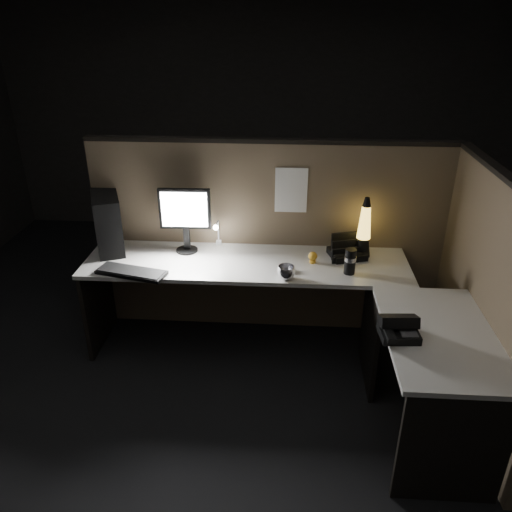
# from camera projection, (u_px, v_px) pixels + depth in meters

# --- Properties ---
(floor) EXTENTS (6.00, 6.00, 0.00)m
(floor) POSITION_uv_depth(u_px,v_px,m) (262.00, 400.00, 3.32)
(floor) COLOR black
(floor) RESTS_ON ground
(room_shell) EXTENTS (6.00, 6.00, 6.00)m
(room_shell) POSITION_uv_depth(u_px,v_px,m) (263.00, 162.00, 2.61)
(room_shell) COLOR silver
(room_shell) RESTS_ON ground
(partition_back) EXTENTS (2.66, 0.06, 1.50)m
(partition_back) POSITION_uv_depth(u_px,v_px,m) (269.00, 240.00, 3.82)
(partition_back) COLOR brown
(partition_back) RESTS_ON ground
(partition_right) EXTENTS (0.06, 1.66, 1.50)m
(partition_right) POSITION_uv_depth(u_px,v_px,m) (484.00, 303.00, 3.00)
(partition_right) COLOR brown
(partition_right) RESTS_ON ground
(desk) EXTENTS (2.60, 1.60, 0.73)m
(desk) POSITION_uv_depth(u_px,v_px,m) (291.00, 307.00, 3.28)
(desk) COLOR beige
(desk) RESTS_ON ground
(pc_tower) EXTENTS (0.32, 0.44, 0.42)m
(pc_tower) POSITION_uv_depth(u_px,v_px,m) (108.00, 223.00, 3.64)
(pc_tower) COLOR black
(pc_tower) RESTS_ON desk
(monitor) EXTENTS (0.37, 0.16, 0.48)m
(monitor) POSITION_uv_depth(u_px,v_px,m) (185.00, 214.00, 3.59)
(monitor) COLOR black
(monitor) RESTS_ON desk
(keyboard) EXTENTS (0.50, 0.27, 0.02)m
(keyboard) POSITION_uv_depth(u_px,v_px,m) (132.00, 272.00, 3.37)
(keyboard) COLOR black
(keyboard) RESTS_ON desk
(mouse) EXTENTS (0.11, 0.10, 0.04)m
(mouse) POSITION_uv_depth(u_px,v_px,m) (287.00, 269.00, 3.41)
(mouse) COLOR black
(mouse) RESTS_ON desk
(clip_lamp) EXTENTS (0.04, 0.16, 0.21)m
(clip_lamp) POSITION_uv_depth(u_px,v_px,m) (217.00, 232.00, 3.71)
(clip_lamp) COLOR white
(clip_lamp) RESTS_ON desk
(organizer) EXTENTS (0.29, 0.27, 0.18)m
(organizer) POSITION_uv_depth(u_px,v_px,m) (347.00, 251.00, 3.61)
(organizer) COLOR black
(organizer) RESTS_ON desk
(lava_lamp) EXTENTS (0.12, 0.12, 0.44)m
(lava_lamp) POSITION_uv_depth(u_px,v_px,m) (364.00, 232.00, 3.55)
(lava_lamp) COLOR black
(lava_lamp) RESTS_ON desk
(travel_mug) EXTENTS (0.08, 0.08, 0.18)m
(travel_mug) POSITION_uv_depth(u_px,v_px,m) (350.00, 261.00, 3.35)
(travel_mug) COLOR black
(travel_mug) RESTS_ON desk
(steel_mug) EXTENTS (0.14, 0.14, 0.09)m
(steel_mug) POSITION_uv_depth(u_px,v_px,m) (286.00, 273.00, 3.30)
(steel_mug) COLOR silver
(steel_mug) RESTS_ON desk
(figurine) EXTENTS (0.06, 0.06, 0.06)m
(figurine) POSITION_uv_depth(u_px,v_px,m) (313.00, 256.00, 3.50)
(figurine) COLOR gold
(figurine) RESTS_ON desk
(pinned_paper) EXTENTS (0.23, 0.00, 0.33)m
(pinned_paper) POSITION_uv_depth(u_px,v_px,m) (291.00, 190.00, 3.60)
(pinned_paper) COLOR white
(pinned_paper) RESTS_ON partition_back
(desk_phone) EXTENTS (0.22, 0.23, 0.12)m
(desk_phone) POSITION_uv_depth(u_px,v_px,m) (398.00, 328.00, 2.72)
(desk_phone) COLOR black
(desk_phone) RESTS_ON desk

